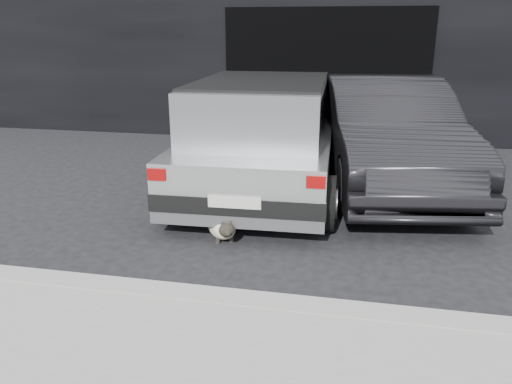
% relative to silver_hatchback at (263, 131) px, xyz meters
% --- Properties ---
extents(ground, '(80.00, 80.00, 0.00)m').
position_rel_silver_hatchback_xyz_m(ground, '(-0.39, -0.63, -0.86)').
color(ground, black).
rests_on(ground, ground).
extents(building_facade, '(34.00, 4.00, 5.00)m').
position_rel_silver_hatchback_xyz_m(building_facade, '(0.61, 5.37, 1.64)').
color(building_facade, black).
rests_on(building_facade, ground).
extents(garage_opening, '(4.00, 0.10, 2.60)m').
position_rel_silver_hatchback_xyz_m(garage_opening, '(0.61, 3.36, 0.44)').
color(garage_opening, black).
rests_on(garage_opening, ground).
extents(curb, '(18.00, 0.25, 0.12)m').
position_rel_silver_hatchback_xyz_m(curb, '(0.61, -3.23, -0.80)').
color(curb, gray).
rests_on(curb, ground).
extents(silver_hatchback, '(2.24, 4.32, 1.57)m').
position_rel_silver_hatchback_xyz_m(silver_hatchback, '(0.00, 0.00, 0.00)').
color(silver_hatchback, '#ACAEB1').
rests_on(silver_hatchback, ground).
extents(second_car, '(2.34, 4.87, 1.54)m').
position_rel_silver_hatchback_xyz_m(second_car, '(1.68, 0.67, -0.09)').
color(second_car, black).
rests_on(second_car, ground).
extents(cat_siamese, '(0.53, 0.80, 0.31)m').
position_rel_silver_hatchback_xyz_m(cat_siamese, '(-0.11, -1.83, -0.72)').
color(cat_siamese, beige).
rests_on(cat_siamese, ground).
extents(cat_white, '(0.60, 0.50, 0.33)m').
position_rel_silver_hatchback_xyz_m(cat_white, '(-0.41, -1.05, -0.69)').
color(cat_white, silver).
rests_on(cat_white, ground).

